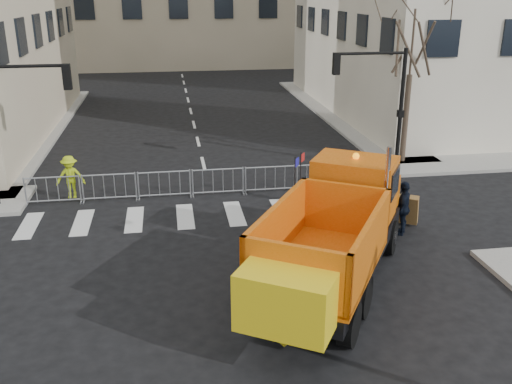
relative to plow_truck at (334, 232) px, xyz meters
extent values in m
plane|color=black|center=(-2.67, 0.36, -1.69)|extent=(120.00, 120.00, 0.00)
cube|color=gray|center=(-2.67, 8.86, -1.61)|extent=(64.00, 5.00, 0.15)
cylinder|color=black|center=(5.83, 9.86, 1.01)|extent=(0.18, 0.18, 5.40)
cube|color=black|center=(0.12, 0.19, -0.74)|extent=(5.71, 7.33, 0.45)
cylinder|color=black|center=(0.58, 2.95, -1.14)|extent=(0.87, 1.12, 1.10)
cylinder|color=black|center=(2.36, 1.86, -1.14)|extent=(0.87, 1.12, 1.10)
cylinder|color=black|center=(-1.45, -0.37, -1.14)|extent=(0.87, 1.12, 1.10)
cylinder|color=black|center=(0.34, -1.46, -1.14)|extent=(0.87, 1.12, 1.10)
cylinder|color=black|center=(-2.13, -1.47, -1.14)|extent=(0.87, 1.12, 1.10)
cylinder|color=black|center=(-0.34, -2.57, -1.14)|extent=(0.87, 1.12, 1.10)
cube|color=#CE590B|center=(1.78, 2.92, -0.04)|extent=(2.62, 2.46, 1.00)
cube|color=#CE590B|center=(1.11, 1.81, 0.56)|extent=(2.79, 2.56, 1.80)
cylinder|color=silver|center=(1.61, 0.63, 0.91)|extent=(0.14, 0.14, 2.40)
cube|color=#CE590B|center=(-0.61, -1.00, 0.31)|extent=(4.42, 5.05, 1.65)
cube|color=yellow|center=(-2.02, -3.30, 0.01)|extent=(2.22, 1.89, 1.30)
cube|color=brown|center=(2.67, 4.37, -1.04)|extent=(3.03, 2.16, 1.12)
imported|color=black|center=(1.39, 5.88, -0.78)|extent=(0.66, 0.44, 1.81)
imported|color=black|center=(3.27, 5.36, -0.80)|extent=(1.05, 0.95, 1.77)
imported|color=black|center=(3.34, 3.21, -0.76)|extent=(0.97, 1.16, 1.85)
imported|color=#AFC917|center=(-8.00, 8.12, -0.70)|extent=(1.09, 0.64, 1.66)
cube|color=#9C0C0F|center=(3.15, 7.57, -0.99)|extent=(0.56, 0.53, 1.10)
camera|label=1|loc=(-4.21, -13.35, 6.15)|focal=40.00mm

